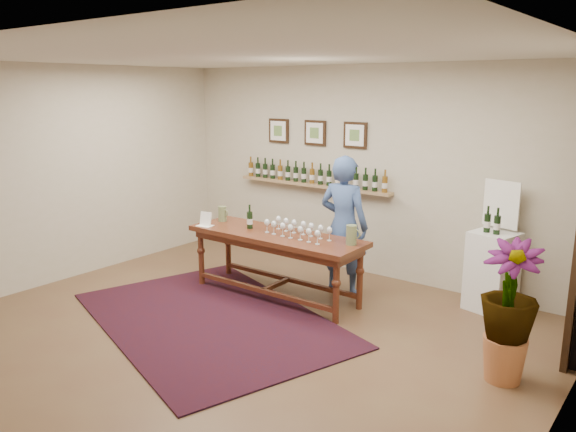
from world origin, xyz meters
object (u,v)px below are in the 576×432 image
Objects in this scene: display_pedestal at (492,271)px; potted_plant at (508,312)px; tasting_table at (276,243)px; person at (344,226)px.

display_pedestal is 1.68m from potted_plant.
tasting_table is at bearing 172.35° from potted_plant.
display_pedestal is at bearing 111.82° from potted_plant.
potted_plant is (0.62, -1.55, 0.18)m from display_pedestal.
potted_plant reaches higher than display_pedestal.
person is (-1.64, -0.57, 0.40)m from display_pedestal.
display_pedestal is (2.22, 1.17, -0.22)m from tasting_table.
person is (-2.26, 0.98, 0.22)m from potted_plant.
person reaches higher than tasting_table.
tasting_table is at bearing 41.25° from person.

